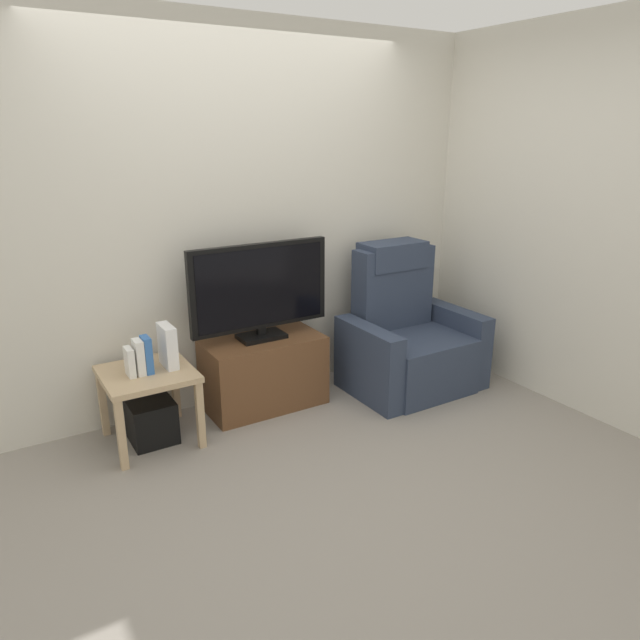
{
  "coord_description": "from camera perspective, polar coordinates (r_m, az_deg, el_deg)",
  "views": [
    {
      "loc": [
        -1.65,
        -2.61,
        1.9
      ],
      "look_at": [
        0.26,
        0.5,
        0.7
      ],
      "focal_mm": 32.89,
      "sensor_mm": 36.0,
      "label": 1
    }
  ],
  "objects": [
    {
      "name": "recliner_armchair",
      "position": [
        4.52,
        8.5,
        -1.78
      ],
      "size": [
        0.98,
        0.78,
        1.08
      ],
      "rotation": [
        0.0,
        0.0,
        0.15
      ],
      "color": "#2D384C",
      "rests_on": "ground"
    },
    {
      "name": "book_leftmost",
      "position": [
        3.69,
        -18.03,
        -3.91
      ],
      "size": [
        0.04,
        0.12,
        0.18
      ],
      "primitive_type": "cube",
      "color": "white",
      "rests_on": "side_table"
    },
    {
      "name": "subwoofer_box",
      "position": [
        3.91,
        -16.05,
        -9.43
      ],
      "size": [
        0.27,
        0.27,
        0.27
      ],
      "primitive_type": "cube",
      "color": "black",
      "rests_on": "ground"
    },
    {
      "name": "book_middle",
      "position": [
        3.7,
        -17.22,
        -3.47
      ],
      "size": [
        0.05,
        0.11,
        0.22
      ],
      "primitive_type": "cube",
      "color": "white",
      "rests_on": "side_table"
    },
    {
      "name": "game_console",
      "position": [
        3.76,
        -14.6,
        -2.45
      ],
      "size": [
        0.07,
        0.2,
        0.27
      ],
      "primitive_type": "cube",
      "color": "white",
      "rests_on": "side_table"
    },
    {
      "name": "tv_stand",
      "position": [
        4.18,
        -5.47,
        -5.09
      ],
      "size": [
        0.83,
        0.43,
        0.5
      ],
      "color": "brown",
      "rests_on": "ground"
    },
    {
      "name": "wall_side",
      "position": [
        4.43,
        22.07,
        9.1
      ],
      "size": [
        0.06,
        4.48,
        2.6
      ],
      "primitive_type": "cube",
      "color": "beige",
      "rests_on": "ground"
    },
    {
      "name": "wall_back",
      "position": [
        4.14,
        -7.73,
        9.69
      ],
      "size": [
        6.4,
        0.06,
        2.6
      ],
      "primitive_type": "cube",
      "color": "beige",
      "rests_on": "ground"
    },
    {
      "name": "book_rightmost",
      "position": [
        3.7,
        -16.49,
        -3.26
      ],
      "size": [
        0.04,
        0.11,
        0.23
      ],
      "primitive_type": "cube",
      "color": "#3366B2",
      "rests_on": "side_table"
    },
    {
      "name": "ground_plane",
      "position": [
        3.63,
        0.67,
        -13.39
      ],
      "size": [
        6.4,
        6.4,
        0.0
      ],
      "primitive_type": "plane",
      "color": "gray"
    },
    {
      "name": "television",
      "position": [
        4.0,
        -5.85,
        2.99
      ],
      "size": [
        1.01,
        0.2,
        0.67
      ],
      "color": "black",
      "rests_on": "tv_stand"
    },
    {
      "name": "side_table",
      "position": [
        3.79,
        -16.4,
        -5.87
      ],
      "size": [
        0.54,
        0.54,
        0.48
      ],
      "color": "tan",
      "rests_on": "ground"
    }
  ]
}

